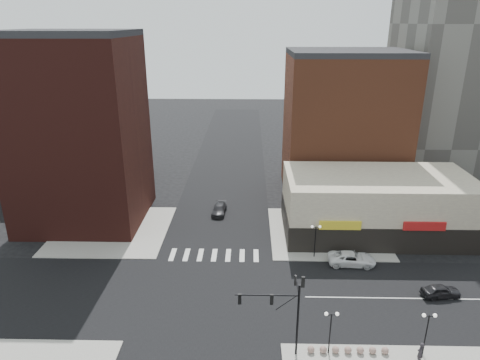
{
  "coord_description": "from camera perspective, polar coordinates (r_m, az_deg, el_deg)",
  "views": [
    {
      "loc": [
        4.11,
        -37.34,
        26.76
      ],
      "look_at": [
        3.12,
        5.04,
        11.0
      ],
      "focal_mm": 32.0,
      "sensor_mm": 36.0,
      "label": 1
    }
  ],
  "objects": [
    {
      "name": "road_ns",
      "position": [
        46.12,
        -4.17,
        -15.12
      ],
      "size": [
        14.0,
        200.0,
        0.02
      ],
      "primitive_type": "cube",
      "color": "black",
      "rests_on": "ground"
    },
    {
      "name": "white_suv",
      "position": [
        52.38,
        14.68,
        -10.11
      ],
      "size": [
        5.59,
        2.76,
        1.52
      ],
      "primitive_type": "imported",
      "rotation": [
        0.0,
        0.0,
        1.53
      ],
      "color": "white",
      "rests_on": "ground"
    },
    {
      "name": "street_lamp_se_b",
      "position": [
        40.42,
        23.78,
        -17.12
      ],
      "size": [
        1.22,
        0.32,
        4.16
      ],
      "color": "black",
      "rests_on": "sidewalk_se"
    },
    {
      "name": "building_ne_midrise",
      "position": [
        70.27,
        13.64,
        6.86
      ],
      "size": [
        18.0,
        15.0,
        22.0
      ],
      "primitive_type": "cube",
      "color": "brown",
      "rests_on": "ground"
    },
    {
      "name": "ground",
      "position": [
        46.12,
        -4.16,
        -15.13
      ],
      "size": [
        240.0,
        240.0,
        0.0
      ],
      "primitive_type": "plane",
      "color": "black",
      "rests_on": "ground"
    },
    {
      "name": "dark_sedan_east",
      "position": [
        50.0,
        25.2,
        -13.25
      ],
      "size": [
        4.14,
        2.07,
        1.35
      ],
      "primitive_type": "imported",
      "rotation": [
        0.0,
        0.0,
        1.69
      ],
      "color": "black",
      "rests_on": "ground"
    },
    {
      "name": "dark_sedan_north",
      "position": [
        63.38,
        -2.79,
        -3.94
      ],
      "size": [
        2.23,
        4.74,
        1.34
      ],
      "primitive_type": "imported",
      "rotation": [
        0.0,
        0.0,
        -0.08
      ],
      "color": "black",
      "rests_on": "ground"
    },
    {
      "name": "pedestrian",
      "position": [
        40.94,
        22.9,
        -20.4
      ],
      "size": [
        0.83,
        0.78,
        1.9
      ],
      "primitive_type": "imported",
      "rotation": [
        0.0,
        0.0,
        3.78
      ],
      "color": "#262328",
      "rests_on": "sidewalk_se"
    },
    {
      "name": "sidewalk_nw",
      "position": [
        61.21,
        -16.61,
        -6.39
      ],
      "size": [
        15.0,
        15.0,
        0.12
      ],
      "primitive_type": "cube",
      "color": "gray",
      "rests_on": "ground"
    },
    {
      "name": "road_ew",
      "position": [
        46.12,
        -4.17,
        -15.12
      ],
      "size": [
        200.0,
        14.0,
        0.02
      ],
      "primitive_type": "cube",
      "color": "black",
      "rests_on": "ground"
    },
    {
      "name": "traffic_signal",
      "position": [
        36.82,
        6.19,
        -16.04
      ],
      "size": [
        5.59,
        3.09,
        7.77
      ],
      "color": "black",
      "rests_on": "ground"
    },
    {
      "name": "bollard_row",
      "position": [
        40.34,
        14.19,
        -21.11
      ],
      "size": [
        6.92,
        0.62,
        0.62
      ],
      "color": "#85675B",
      "rests_on": "sidewalk_se"
    },
    {
      "name": "street_lamp_ne",
      "position": [
        51.66,
        10.05,
        -6.97
      ],
      "size": [
        1.22,
        0.32,
        4.16
      ],
      "color": "black",
      "rests_on": "sidewalk_ne"
    },
    {
      "name": "building_ne_row",
      "position": [
        59.79,
        17.67,
        -3.73
      ],
      "size": [
        24.2,
        12.2,
        8.0
      ],
      "color": "beige",
      "rests_on": "ground"
    },
    {
      "name": "building_nw",
      "position": [
        62.09,
        -20.66,
        5.8
      ],
      "size": [
        16.0,
        15.0,
        25.0
      ],
      "primitive_type": "cube",
      "color": "#3D1713",
      "rests_on": "ground"
    },
    {
      "name": "street_lamp_se_a",
      "position": [
        38.2,
        12.04,
        -18.04
      ],
      "size": [
        1.22,
        0.32,
        4.16
      ],
      "color": "black",
      "rests_on": "sidewalk_se"
    },
    {
      "name": "sidewalk_ne",
      "position": [
        59.23,
        11.38,
        -6.83
      ],
      "size": [
        15.0,
        15.0,
        0.12
      ],
      "primitive_type": "cube",
      "color": "gray",
      "rests_on": "ground"
    },
    {
      "name": "building_nw_low",
      "position": [
        82.61,
        -24.7,
        3.95
      ],
      "size": [
        20.0,
        18.0,
        12.0
      ],
      "primitive_type": "cube",
      "color": "#3D1713",
      "rests_on": "ground"
    }
  ]
}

